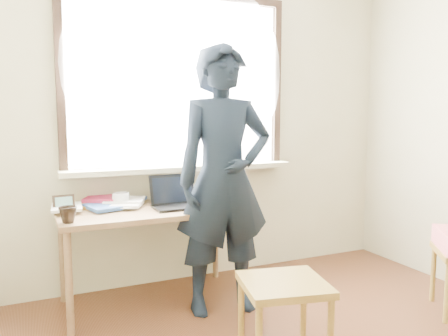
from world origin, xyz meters
name	(u,v)px	position (x,y,z in m)	size (l,w,h in m)	color
room_shell	(348,46)	(-0.02, 0.20, 1.64)	(3.52, 4.02, 2.61)	beige
desk	(153,218)	(-0.52, 1.63, 0.62)	(1.29, 0.65, 0.69)	brown
laptop	(175,200)	(-0.37, 1.60, 0.74)	(0.33, 0.27, 0.23)	black
mug_white	(121,200)	(-0.71, 1.78, 0.74)	(0.12, 0.12, 0.10)	white
mug_dark	(68,215)	(-1.11, 1.41, 0.74)	(0.11, 0.11, 0.10)	black
mouse	(214,203)	(-0.10, 1.53, 0.71)	(0.09, 0.06, 0.03)	black
desk_clutter	(86,204)	(-0.95, 1.82, 0.72)	(0.68, 0.51, 0.05)	white
book_a	(100,206)	(-0.86, 1.81, 0.70)	(0.18, 0.24, 0.02)	white
book_b	(190,197)	(-0.15, 1.89, 0.70)	(0.16, 0.22, 0.02)	white
picture_frame	(64,204)	(-1.11, 1.73, 0.75)	(0.14, 0.03, 0.11)	black
work_chair	(284,293)	(-0.08, 0.59, 0.38)	(0.52, 0.51, 0.45)	olive
person	(224,180)	(-0.11, 1.32, 0.91)	(0.66, 0.43, 1.82)	black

